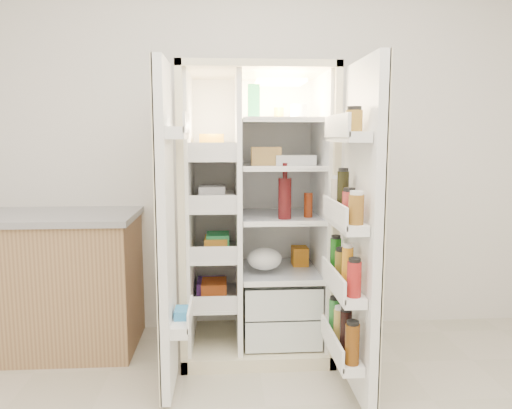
{
  "coord_description": "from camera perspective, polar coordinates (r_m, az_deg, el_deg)",
  "views": [
    {
      "loc": [
        -0.2,
        -1.43,
        1.38
      ],
      "look_at": [
        -0.03,
        1.25,
        1.0
      ],
      "focal_mm": 34.0,
      "sensor_mm": 36.0,
      "label": 1
    }
  ],
  "objects": [
    {
      "name": "wall_back",
      "position": [
        3.44,
        -0.39,
        7.43
      ],
      "size": [
        4.0,
        0.02,
        2.7
      ],
      "primitive_type": "cube",
      "color": "white",
      "rests_on": "floor"
    },
    {
      "name": "refrigerator",
      "position": [
        3.16,
        0.18,
        -3.69
      ],
      "size": [
        0.92,
        0.7,
        1.8
      ],
      "color": "beige",
      "rests_on": "floor"
    },
    {
      "name": "kitchen_counter",
      "position": [
        3.47,
        -23.9,
        -8.3
      ],
      "size": [
        1.24,
        0.66,
        0.9
      ],
      "color": "#A27F51",
      "rests_on": "floor"
    },
    {
      "name": "freezer_door",
      "position": [
        2.55,
        -10.48,
        -3.24
      ],
      "size": [
        0.15,
        0.4,
        1.72
      ],
      "color": "white",
      "rests_on": "floor"
    },
    {
      "name": "fridge_door",
      "position": [
        2.54,
        11.87,
        -3.82
      ],
      "size": [
        0.17,
        0.58,
        1.72
      ],
      "color": "white",
      "rests_on": "floor"
    }
  ]
}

